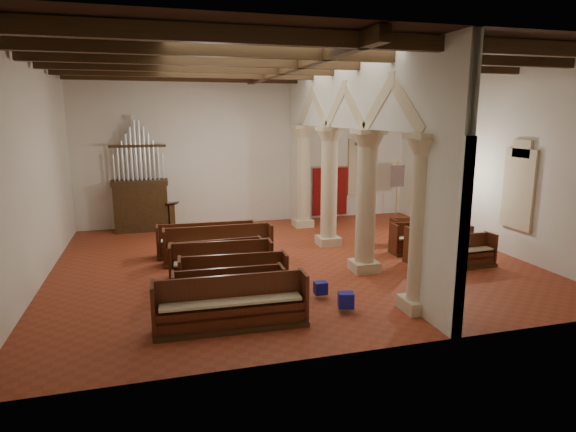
# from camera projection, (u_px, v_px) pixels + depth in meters

# --- Properties ---
(floor) EXTENTS (14.00, 14.00, 0.00)m
(floor) POSITION_uv_depth(u_px,v_px,m) (290.00, 261.00, 14.96)
(floor) COLOR maroon
(floor) RESTS_ON ground
(ceiling) EXTENTS (14.00, 14.00, 0.00)m
(ceiling) POSITION_uv_depth(u_px,v_px,m) (291.00, 60.00, 13.73)
(ceiling) COLOR black
(ceiling) RESTS_ON wall_back
(wall_back) EXTENTS (14.00, 0.02, 6.00)m
(wall_back) POSITION_uv_depth(u_px,v_px,m) (251.00, 151.00, 20.00)
(wall_back) COLOR silver
(wall_back) RESTS_ON floor
(wall_front) EXTENTS (14.00, 0.02, 6.00)m
(wall_front) POSITION_uv_depth(u_px,v_px,m) (381.00, 197.00, 8.69)
(wall_front) COLOR silver
(wall_front) RESTS_ON floor
(wall_left) EXTENTS (0.02, 12.00, 6.00)m
(wall_left) POSITION_uv_depth(u_px,v_px,m) (32.00, 172.00, 12.50)
(wall_left) COLOR silver
(wall_left) RESTS_ON floor
(wall_right) EXTENTS (0.02, 12.00, 6.00)m
(wall_right) POSITION_uv_depth(u_px,v_px,m) (490.00, 159.00, 16.18)
(wall_right) COLOR silver
(wall_right) RESTS_ON floor
(ceiling_beams) EXTENTS (13.80, 11.80, 0.30)m
(ceiling_beams) POSITION_uv_depth(u_px,v_px,m) (291.00, 66.00, 13.76)
(ceiling_beams) COLOR #392612
(ceiling_beams) RESTS_ON wall_back
(arcade) EXTENTS (0.90, 11.90, 6.00)m
(arcade) POSITION_uv_depth(u_px,v_px,m) (347.00, 145.00, 14.70)
(arcade) COLOR #C8B795
(arcade) RESTS_ON floor
(window_right_a) EXTENTS (0.03, 1.00, 2.20)m
(window_right_a) POSITION_uv_depth(u_px,v_px,m) (520.00, 189.00, 14.93)
(window_right_a) COLOR #317051
(window_right_a) RESTS_ON wall_right
(window_right_b) EXTENTS (0.03, 1.00, 2.20)m
(window_right_b) POSITION_uv_depth(u_px,v_px,m) (445.00, 174.00, 18.70)
(window_right_b) COLOR #317051
(window_right_b) RESTS_ON wall_right
(window_back) EXTENTS (1.00, 0.03, 2.20)m
(window_back) POSITION_uv_depth(u_px,v_px,m) (361.00, 167.00, 21.46)
(window_back) COLOR #317051
(window_back) RESTS_ON wall_back
(pipe_organ) EXTENTS (2.10, 0.85, 4.40)m
(pipe_organ) POSITION_uv_depth(u_px,v_px,m) (141.00, 196.00, 18.68)
(pipe_organ) COLOR #392612
(pipe_organ) RESTS_ON floor
(lectern) EXTENTS (0.56, 0.59, 1.19)m
(lectern) POSITION_uv_depth(u_px,v_px,m) (172.00, 218.00, 18.83)
(lectern) COLOR #311F0F
(lectern) RESTS_ON floor
(dossal_curtain) EXTENTS (1.80, 0.07, 2.17)m
(dossal_curtain) POSITION_uv_depth(u_px,v_px,m) (330.00, 191.00, 21.22)
(dossal_curtain) COLOR maroon
(dossal_curtain) RESTS_ON floor
(processional_banner) EXTENTS (0.59, 0.75, 2.58)m
(processional_banner) POSITION_uv_depth(u_px,v_px,m) (396.00, 202.00, 20.51)
(processional_banner) COLOR #392612
(processional_banner) RESTS_ON floor
(hymnal_box_a) EXTENTS (0.41, 0.37, 0.35)m
(hymnal_box_a) POSITION_uv_depth(u_px,v_px,m) (346.00, 300.00, 11.06)
(hymnal_box_a) COLOR navy
(hymnal_box_a) RESTS_ON floor
(hymnal_box_b) EXTENTS (0.31, 0.25, 0.31)m
(hymnal_box_b) POSITION_uv_depth(u_px,v_px,m) (321.00, 288.00, 11.89)
(hymnal_box_b) COLOR #164099
(hymnal_box_b) RESTS_ON floor
(hymnal_box_c) EXTENTS (0.34, 0.31, 0.27)m
(hymnal_box_c) POSITION_uv_depth(u_px,v_px,m) (235.00, 258.00, 14.42)
(hymnal_box_c) COLOR navy
(hymnal_box_c) RESTS_ON floor
(tube_heater_a) EXTENTS (1.13, 0.30, 0.11)m
(tube_heater_a) POSITION_uv_depth(u_px,v_px,m) (213.00, 324.00, 10.08)
(tube_heater_a) COLOR white
(tube_heater_a) RESTS_ON floor
(tube_heater_b) EXTENTS (0.87, 0.45, 0.09)m
(tube_heater_b) POSITION_uv_depth(u_px,v_px,m) (226.00, 318.00, 10.38)
(tube_heater_b) COLOR white
(tube_heater_b) RESTS_ON floor
(nave_pew_0) EXTENTS (3.27, 0.84, 1.12)m
(nave_pew_0) POSITION_uv_depth(u_px,v_px,m) (232.00, 311.00, 10.19)
(nave_pew_0) COLOR #392612
(nave_pew_0) RESTS_ON floor
(nave_pew_1) EXTENTS (2.56, 0.76, 1.01)m
(nave_pew_1) POSITION_uv_depth(u_px,v_px,m) (229.00, 298.00, 11.03)
(nave_pew_1) COLOR #392612
(nave_pew_1) RESTS_ON floor
(nave_pew_2) EXTENTS (2.70, 0.89, 1.06)m
(nave_pew_2) POSITION_uv_depth(u_px,v_px,m) (234.00, 284.00, 11.92)
(nave_pew_2) COLOR #392612
(nave_pew_2) RESTS_ON floor
(nave_pew_3) EXTENTS (2.79, 0.92, 1.10)m
(nave_pew_3) POSITION_uv_depth(u_px,v_px,m) (222.00, 269.00, 13.01)
(nave_pew_3) COLOR #392612
(nave_pew_3) RESTS_ON floor
(nave_pew_4) EXTENTS (2.59, 0.76, 0.98)m
(nave_pew_4) POSITION_uv_depth(u_px,v_px,m) (218.00, 263.00, 13.64)
(nave_pew_4) COLOR #392612
(nave_pew_4) RESTS_ON floor
(nave_pew_5) EXTENTS (3.33, 0.78, 1.11)m
(nave_pew_5) POSITION_uv_depth(u_px,v_px,m) (219.00, 250.00, 14.82)
(nave_pew_5) COLOR #392612
(nave_pew_5) RESTS_ON floor
(nave_pew_6) EXTENTS (3.17, 0.80, 1.04)m
(nave_pew_6) POSITION_uv_depth(u_px,v_px,m) (207.00, 245.00, 15.56)
(nave_pew_6) COLOR #392612
(nave_pew_6) RESTS_ON floor
(aisle_pew_0) EXTENTS (1.75, 0.74, 0.97)m
(aisle_pew_0) POSITION_uv_depth(u_px,v_px,m) (467.00, 256.00, 14.34)
(aisle_pew_0) COLOR #392612
(aisle_pew_0) RESTS_ON floor
(aisle_pew_1) EXTENTS (2.01, 0.77, 1.13)m
(aisle_pew_1) POSITION_uv_depth(u_px,v_px,m) (438.00, 250.00, 14.81)
(aisle_pew_1) COLOR #392612
(aisle_pew_1) RESTS_ON floor
(aisle_pew_2) EXTENTS (1.95, 0.71, 1.02)m
(aisle_pew_2) POSITION_uv_depth(u_px,v_px,m) (419.00, 242.00, 15.83)
(aisle_pew_2) COLOR #392612
(aisle_pew_2) RESTS_ON floor
(aisle_pew_3) EXTENTS (1.96, 0.77, 0.97)m
(aisle_pew_3) POSITION_uv_depth(u_px,v_px,m) (418.00, 236.00, 16.79)
(aisle_pew_3) COLOR #392612
(aisle_pew_3) RESTS_ON floor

